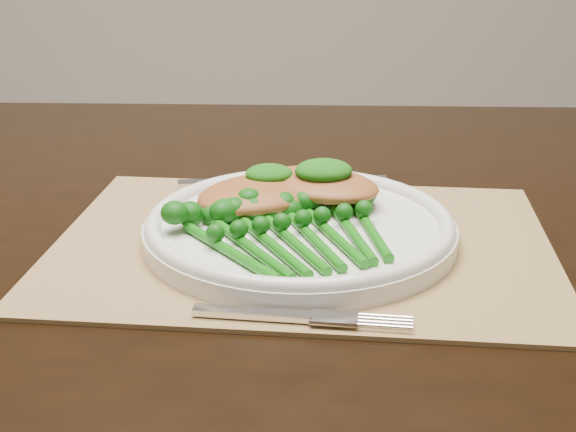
{
  "coord_description": "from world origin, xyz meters",
  "views": [
    {
      "loc": [
        0.1,
        -0.82,
        1.04
      ],
      "look_at": [
        0.14,
        -0.15,
        0.78
      ],
      "focal_mm": 50.0,
      "sensor_mm": 36.0,
      "label": 1
    }
  ],
  "objects_px": {
    "broccolini_bundle": "(301,238)",
    "chicken_fillet_left": "(262,193)",
    "placemat": "(303,244)",
    "dinner_plate": "(300,227)"
  },
  "relations": [
    {
      "from": "broccolini_bundle",
      "to": "chicken_fillet_left",
      "type": "bearing_deg",
      "value": 88.59
    },
    {
      "from": "placemat",
      "to": "chicken_fillet_left",
      "type": "height_order",
      "value": "chicken_fillet_left"
    },
    {
      "from": "placemat",
      "to": "broccolini_bundle",
      "type": "height_order",
      "value": "broccolini_bundle"
    },
    {
      "from": "chicken_fillet_left",
      "to": "dinner_plate",
      "type": "bearing_deg",
      "value": -83.57
    },
    {
      "from": "dinner_plate",
      "to": "chicken_fillet_left",
      "type": "xyz_separation_m",
      "value": [
        -0.03,
        0.04,
        0.02
      ]
    },
    {
      "from": "dinner_plate",
      "to": "broccolini_bundle",
      "type": "bearing_deg",
      "value": -91.99
    },
    {
      "from": "placemat",
      "to": "dinner_plate",
      "type": "xyz_separation_m",
      "value": [
        -0.0,
        0.0,
        0.01
      ]
    },
    {
      "from": "chicken_fillet_left",
      "to": "broccolini_bundle",
      "type": "relative_size",
      "value": 0.61
    },
    {
      "from": "placemat",
      "to": "chicken_fillet_left",
      "type": "relative_size",
      "value": 3.41
    },
    {
      "from": "dinner_plate",
      "to": "chicken_fillet_left",
      "type": "height_order",
      "value": "chicken_fillet_left"
    }
  ]
}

